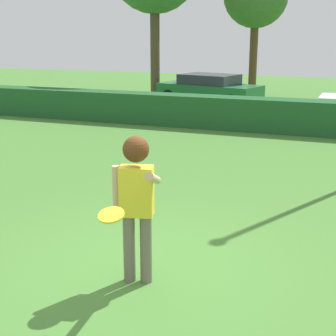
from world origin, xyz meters
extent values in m
plane|color=#487E33|center=(0.00, 0.00, 0.00)|extent=(60.00, 60.00, 0.00)
cylinder|color=#6D6356|center=(0.13, -0.25, 0.42)|extent=(0.14, 0.14, 0.84)
cylinder|color=#6D6356|center=(-0.06, -0.30, 0.42)|extent=(0.14, 0.14, 0.84)
cube|color=yellow|center=(0.04, -0.28, 1.13)|extent=(0.42, 0.31, 0.58)
cylinder|color=tan|center=(0.33, -0.49, 1.37)|extent=(0.24, 0.62, 0.30)
cylinder|color=tan|center=(-0.19, -0.34, 1.11)|extent=(0.09, 0.09, 0.62)
sphere|color=tan|center=(0.04, -0.28, 1.59)|extent=(0.22, 0.22, 0.22)
sphere|color=#512E14|center=(0.04, -0.28, 1.62)|extent=(0.30, 0.30, 0.30)
cylinder|color=yellow|center=(0.07, -0.98, 1.09)|extent=(0.27, 0.27, 0.10)
cube|color=#1F5427|center=(0.00, 9.75, 0.49)|extent=(26.92, 0.90, 0.98)
cube|color=#1E6633|center=(-3.50, 14.66, 0.57)|extent=(4.49, 2.68, 0.55)
cube|color=#2D333D|center=(-3.50, 14.66, 1.05)|extent=(2.52, 2.06, 0.40)
cylinder|color=black|center=(-1.86, 15.12, 0.30)|extent=(0.61, 0.24, 0.60)
cylinder|color=black|center=(-2.28, 13.47, 0.30)|extent=(0.61, 0.24, 0.60)
cylinder|color=black|center=(-4.71, 15.84, 0.30)|extent=(0.61, 0.24, 0.60)
cylinder|color=black|center=(-5.13, 14.20, 0.30)|extent=(0.61, 0.24, 0.60)
cylinder|color=brown|center=(-2.31, 17.51, 1.82)|extent=(0.35, 0.35, 3.63)
cylinder|color=brown|center=(-6.05, 15.04, 2.20)|extent=(0.40, 0.40, 4.40)
camera|label=1|loc=(2.31, -5.20, 2.87)|focal=53.33mm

